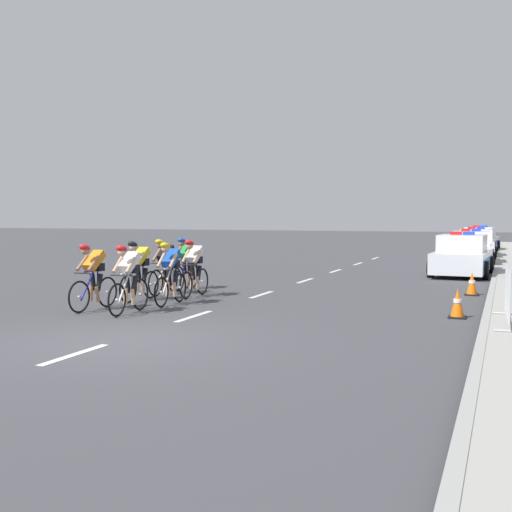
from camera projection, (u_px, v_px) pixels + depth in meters
The scene contains 17 objects.
ground_plane at pixel (119, 340), 10.81m from camera, with size 160.00×160.00×0.00m, color #424247.
kerb_edge at pixel (495, 276), 21.60m from camera, with size 0.16×60.00×0.13m, color #9E9E99.
lane_markings_centre at pixel (305, 281), 20.82m from camera, with size 0.14×25.60×0.01m.
cyclist_lead at pixel (93, 276), 14.25m from camera, with size 0.42×1.72×1.56m.
cyclist_second at pixel (128, 278), 13.76m from camera, with size 0.43×1.72×1.56m.
cyclist_third at pixel (139, 270), 15.83m from camera, with size 0.42×1.72×1.56m.
cyclist_fourth at pixel (170, 272), 15.13m from camera, with size 0.43×1.72×1.56m.
cyclist_fifth at pixel (165, 266), 17.11m from camera, with size 0.42×1.72×1.56m.
cyclist_sixth at pixel (194, 267), 16.61m from camera, with size 0.42×1.72×1.56m.
cyclist_seventh at pixel (186, 263), 18.28m from camera, with size 0.43×1.72×1.56m.
police_car_nearest at pixel (462, 257), 22.70m from camera, with size 2.15×4.48×1.59m.
police_car_second at pixel (471, 249), 27.94m from camera, with size 2.13×4.46×1.59m.
police_car_third at pixel (476, 244), 32.64m from camera, with size 2.13×4.46×1.59m.
police_car_furthest at pixel (480, 240), 38.09m from camera, with size 2.27×4.53×1.59m.
crowd_barrier_front at pixel (508, 295), 11.89m from camera, with size 0.57×2.32×1.07m.
traffic_cone_near at pixel (472, 284), 16.95m from camera, with size 0.36×0.36×0.64m.
traffic_cone_mid at pixel (457, 303), 13.16m from camera, with size 0.36×0.36×0.64m.
Camera 1 is at (6.19, -9.04, 2.15)m, focal length 43.85 mm.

